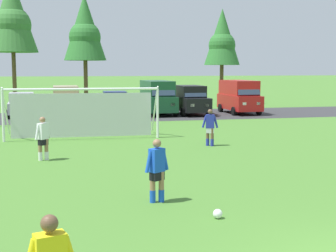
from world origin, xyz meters
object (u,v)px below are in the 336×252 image
at_px(parked_car_slot_center_left, 115,103).
at_px(parked_car_slot_center_right, 190,100).
at_px(player_midfield_center, 210,127).
at_px(parked_car_slot_left, 66,100).
at_px(soccer_goal, 82,112).
at_px(player_striker_near, 157,171).
at_px(player_winger_left, 43,139).
at_px(parked_car_slot_far_left, 22,105).
at_px(parked_car_slot_center, 157,97).
at_px(soccer_ball, 218,214).
at_px(parked_car_slot_right, 239,96).

xyz_separation_m(parked_car_slot_center_left, parked_car_slot_center_right, (5.47, -1.38, 0.24)).
xyz_separation_m(player_midfield_center, parked_car_slot_left, (-5.93, 15.51, 0.29)).
height_order(soccer_goal, player_striker_near, soccer_goal).
height_order(player_winger_left, parked_car_slot_far_left, parked_car_slot_far_left).
relative_size(player_striker_near, parked_car_slot_center_left, 0.39).
distance_m(parked_car_slot_left, parked_car_slot_center_right, 9.15).
height_order(player_winger_left, parked_car_slot_left, parked_car_slot_left).
height_order(parked_car_slot_center_left, parked_car_slot_center, parked_car_slot_center).
height_order(soccer_ball, parked_car_slot_far_left, parked_car_slot_far_left).
bearing_deg(soccer_goal, player_winger_left, -107.09).
bearing_deg(parked_car_slot_center, parked_car_slot_left, 173.60).
bearing_deg(parked_car_slot_center_right, player_striker_near, -107.82).
height_order(parked_car_slot_center, parked_car_slot_center_right, parked_car_slot_center).
bearing_deg(player_striker_near, player_winger_left, 114.53).
bearing_deg(parked_car_slot_far_left, parked_car_slot_center_right, -4.83).
bearing_deg(player_striker_near, parked_car_slot_center, 78.08).
bearing_deg(player_striker_near, parked_car_slot_center_left, 85.66).
height_order(parked_car_slot_left, parked_car_slot_center_right, same).
relative_size(parked_car_slot_center_left, parked_car_slot_center, 0.88).
bearing_deg(parked_car_slot_center_right, soccer_ball, -104.33).
xyz_separation_m(soccer_goal, player_striker_near, (1.21, -12.28, -0.47)).
bearing_deg(player_striker_near, parked_car_slot_right, 63.80).
xyz_separation_m(player_winger_left, parked_car_slot_left, (1.20, 17.31, 0.29)).
distance_m(soccer_goal, parked_car_slot_center, 12.41).
bearing_deg(parked_car_slot_left, player_midfield_center, -69.07).
xyz_separation_m(player_striker_near, parked_car_slot_right, (11.19, 22.75, 0.52)).
relative_size(soccer_ball, parked_car_slot_right, 0.05).
height_order(parked_car_slot_left, parked_car_slot_right, parked_car_slot_right).
relative_size(soccer_ball, parked_car_slot_center_left, 0.05).
height_order(parked_car_slot_left, parked_car_slot_center, parked_car_slot_center).
relative_size(player_striker_near, parked_car_slot_right, 0.34).
xyz_separation_m(soccer_goal, player_midfield_center, (5.36, -3.95, -0.47)).
relative_size(player_midfield_center, parked_car_slot_center_right, 0.36).
relative_size(parked_car_slot_center_left, parked_car_slot_center_right, 0.92).
bearing_deg(parked_car_slot_far_left, player_midfield_center, -59.64).
relative_size(soccer_ball, parked_car_slot_center_right, 0.05).
bearing_deg(soccer_ball, parked_car_slot_right, 67.48).
height_order(parked_car_slot_far_left, parked_car_slot_center_right, parked_car_slot_center_right).
xyz_separation_m(parked_car_slot_center_left, parked_car_slot_right, (9.37, -1.31, 0.47)).
height_order(player_midfield_center, player_winger_left, same).
xyz_separation_m(player_striker_near, parked_car_slot_left, (-1.78, 23.84, 0.29)).
bearing_deg(parked_car_slot_far_left, parked_car_slot_right, -3.41).
xyz_separation_m(player_winger_left, parked_car_slot_center_right, (10.27, 16.15, 0.29)).
relative_size(player_midfield_center, parked_car_slot_center_left, 0.39).
bearing_deg(parked_car_slot_right, soccer_ball, -112.52).
bearing_deg(parked_car_slot_left, parked_car_slot_center_right, -7.31).
bearing_deg(parked_car_slot_right, parked_car_slot_center_left, 172.02).
relative_size(parked_car_slot_left, parked_car_slot_center_left, 1.08).
xyz_separation_m(parked_car_slot_left, parked_car_slot_center_right, (9.07, -1.16, 0.00)).
relative_size(player_midfield_center, player_winger_left, 1.00).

